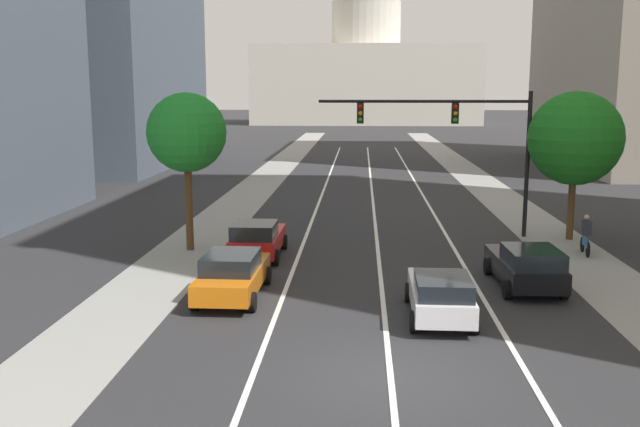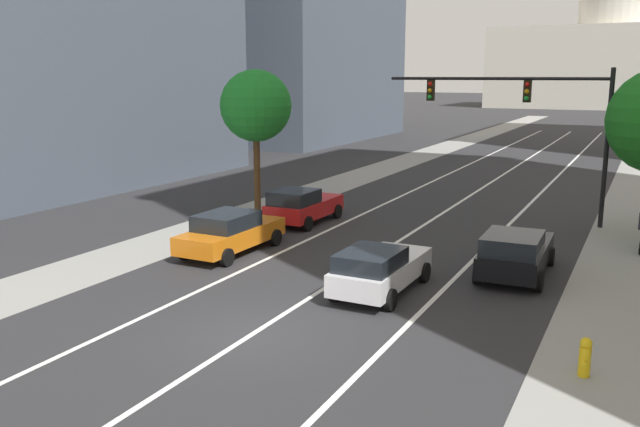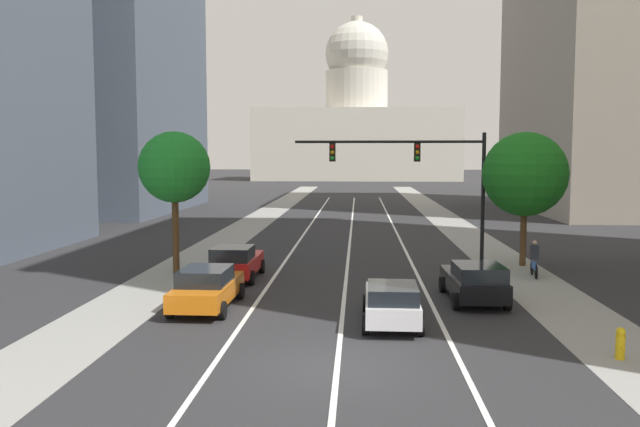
% 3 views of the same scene
% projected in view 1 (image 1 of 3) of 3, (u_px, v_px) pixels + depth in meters
% --- Properties ---
extents(ground_plane, '(400.00, 400.00, 0.00)m').
position_uv_depth(ground_plane, '(371.00, 178.00, 56.58)').
color(ground_plane, '#2B2B2D').
extents(sidewalk_left, '(3.14, 130.00, 0.01)m').
position_uv_depth(sidewalk_left, '(259.00, 185.00, 52.14)').
color(sidewalk_left, gray).
rests_on(sidewalk_left, ground).
extents(sidewalk_right, '(3.14, 130.00, 0.01)m').
position_uv_depth(sidewalk_right, '(486.00, 187.00, 51.19)').
color(sidewalk_right, gray).
rests_on(sidewalk_right, ground).
extents(lane_stripe_left, '(0.16, 90.00, 0.01)m').
position_uv_depth(lane_stripe_left, '(317.00, 208.00, 42.02)').
color(lane_stripe_left, white).
rests_on(lane_stripe_left, ground).
extents(lane_stripe_center, '(0.16, 90.00, 0.01)m').
position_uv_depth(lane_stripe_center, '(374.00, 208.00, 41.83)').
color(lane_stripe_center, white).
rests_on(lane_stripe_center, ground).
extents(lane_stripe_right, '(0.16, 90.00, 0.01)m').
position_uv_depth(lane_stripe_right, '(431.00, 209.00, 41.64)').
color(lane_stripe_right, white).
rests_on(lane_stripe_right, ground).
extents(capitol_building, '(45.87, 22.98, 37.11)m').
position_uv_depth(capitol_building, '(366.00, 66.00, 147.94)').
color(capitol_building, beige).
rests_on(capitol_building, ground).
extents(car_orange, '(2.11, 4.82, 1.56)m').
position_uv_depth(car_orange, '(233.00, 274.00, 23.71)').
color(car_orange, orange).
rests_on(car_orange, ground).
extents(car_black, '(2.21, 4.72, 1.59)m').
position_uv_depth(car_black, '(526.00, 266.00, 24.77)').
color(car_black, black).
rests_on(car_black, ground).
extents(car_white, '(2.00, 4.45, 1.49)m').
position_uv_depth(car_white, '(440.00, 294.00, 21.42)').
color(car_white, silver).
rests_on(car_white, ground).
extents(car_red, '(2.10, 4.34, 1.61)m').
position_uv_depth(car_red, '(257.00, 239.00, 29.30)').
color(car_red, red).
rests_on(car_red, ground).
extents(traffic_signal_mast, '(9.88, 0.39, 6.83)m').
position_uv_depth(traffic_signal_mast, '(460.00, 131.00, 33.03)').
color(traffic_signal_mast, black).
rests_on(traffic_signal_mast, ground).
extents(cyclist, '(0.38, 1.70, 1.72)m').
position_uv_depth(cyclist, '(586.00, 235.00, 29.83)').
color(cyclist, black).
rests_on(cyclist, ground).
extents(street_tree_mid_right, '(4.28, 4.28, 6.85)m').
position_uv_depth(street_tree_mid_right, '(575.00, 139.00, 32.30)').
color(street_tree_mid_right, '#51381E').
rests_on(street_tree_mid_right, ground).
extents(street_tree_mid_left, '(3.38, 3.38, 6.79)m').
position_uv_depth(street_tree_mid_left, '(187.00, 133.00, 30.03)').
color(street_tree_mid_left, '#51381E').
rests_on(street_tree_mid_left, ground).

